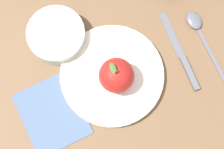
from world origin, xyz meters
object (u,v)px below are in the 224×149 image
at_px(dinner_plate, 112,75).
at_px(apple, 116,75).
at_px(side_bowl, 57,35).
at_px(knife, 183,58).
at_px(linen_napkin, 52,114).
at_px(spoon, 198,29).

distance_m(dinner_plate, apple, 0.05).
bearing_deg(apple, side_bowl, 2.07).
height_order(apple, knife, apple).
height_order(apple, linen_napkin, apple).
relative_size(knife, spoon, 1.05).
bearing_deg(side_bowl, spoon, -137.55).
bearing_deg(knife, side_bowl, 29.08).
xyz_separation_m(apple, knife, (-0.09, -0.14, -0.05)).
relative_size(dinner_plate, linen_napkin, 1.49).
bearing_deg(linen_napkin, dinner_plate, -108.58).
distance_m(dinner_plate, spoon, 0.24).
bearing_deg(linen_napkin, spoon, -110.80).
bearing_deg(dinner_plate, knife, -126.90).
height_order(side_bowl, knife, side_bowl).
distance_m(knife, spoon, 0.08).
height_order(dinner_plate, apple, apple).
height_order(knife, spoon, spoon).
relative_size(knife, linen_napkin, 1.15).
height_order(knife, linen_napkin, knife).
distance_m(side_bowl, knife, 0.30).
bearing_deg(spoon, linen_napkin, 69.20).
bearing_deg(spoon, side_bowl, 42.45).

